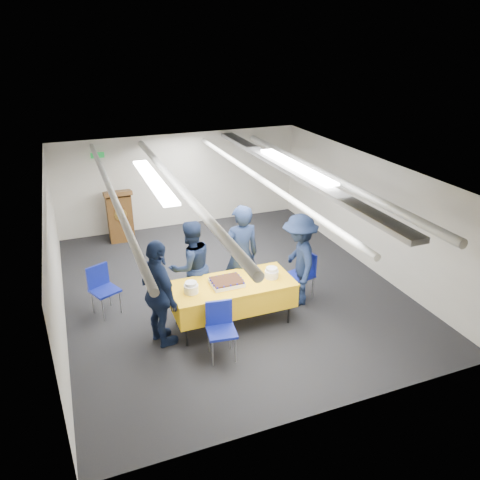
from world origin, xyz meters
The scene contains 14 objects.
ground centered at (0.00, 0.00, 0.00)m, with size 7.00×7.00×0.00m, color black.
room_shell centered at (0.09, 0.41, 1.81)m, with size 6.00×7.00×2.30m.
serving_table centered at (-0.37, -1.17, 0.56)m, with size 2.00×0.89×0.77m.
sheet_cake centered at (-0.47, -1.18, 0.81)m, with size 0.52×0.40×0.09m.
plate_stack_left centered at (-1.07, -1.22, 0.86)m, with size 0.23×0.23×0.18m.
plate_stack_right centered at (0.31, -1.22, 0.85)m, with size 0.23×0.23×0.18m.
podium centered at (-1.60, 3.05, 0.61)m, with size 0.62×0.53×1.25m.
chair_near centered at (-0.81, -1.87, 0.53)m, with size 0.47×0.47×0.87m.
chair_right centered at (1.16, -0.78, 0.53)m, with size 0.50×0.50×0.87m.
chair_left centered at (-2.33, -0.02, 0.53)m, with size 0.56×0.56×0.87m.
sailor_a centered at (0.00, -0.59, 0.93)m, with size 0.68×0.45×1.87m, color black.
sailor_b centered at (-0.86, -0.47, 0.83)m, with size 0.81×0.63×1.66m, color black.
sailor_c centered at (-1.58, -1.27, 0.88)m, with size 1.03×0.43×1.75m, color black.
sailor_d centered at (0.96, -0.95, 0.84)m, with size 1.09×0.63×1.69m, color black.
Camera 1 is at (-2.64, -7.41, 4.49)m, focal length 35.00 mm.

